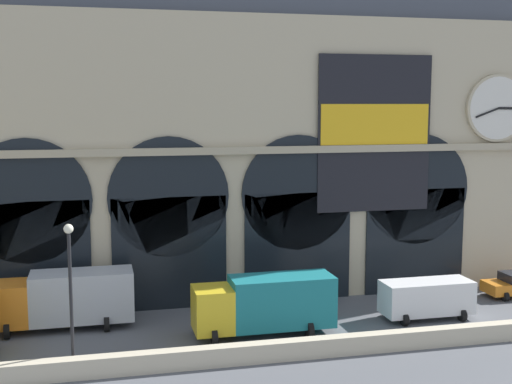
{
  "coord_description": "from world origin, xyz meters",
  "views": [
    {
      "loc": [
        -8.11,
        -34.51,
        12.23
      ],
      "look_at": [
        1.31,
        5.0,
        6.9
      ],
      "focal_mm": 47.39,
      "sensor_mm": 36.0,
      "label": 1
    }
  ],
  "objects_px": {
    "box_truck_center": "(266,303)",
    "street_lamp_quayside": "(70,278)",
    "van_mideast": "(427,297)",
    "box_truck_midwest": "(65,298)"
  },
  "relations": [
    {
      "from": "box_truck_center",
      "to": "street_lamp_quayside",
      "type": "distance_m",
      "value": 10.61
    },
    {
      "from": "box_truck_center",
      "to": "van_mideast",
      "type": "bearing_deg",
      "value": 2.66
    },
    {
      "from": "box_truck_center",
      "to": "van_mideast",
      "type": "relative_size",
      "value": 1.44
    },
    {
      "from": "van_mideast",
      "to": "street_lamp_quayside",
      "type": "xyz_separation_m",
      "value": [
        -19.46,
        -3.36,
        3.17
      ]
    },
    {
      "from": "box_truck_midwest",
      "to": "box_truck_center",
      "type": "bearing_deg",
      "value": -18.47
    },
    {
      "from": "box_truck_midwest",
      "to": "box_truck_center",
      "type": "xyz_separation_m",
      "value": [
        10.39,
        -3.47,
        0.0
      ]
    },
    {
      "from": "box_truck_center",
      "to": "street_lamp_quayside",
      "type": "height_order",
      "value": "street_lamp_quayside"
    },
    {
      "from": "box_truck_midwest",
      "to": "van_mideast",
      "type": "xyz_separation_m",
      "value": [
        20.01,
        -3.03,
        -0.45
      ]
    },
    {
      "from": "box_truck_center",
      "to": "street_lamp_quayside",
      "type": "xyz_separation_m",
      "value": [
        -9.84,
        -2.91,
        2.71
      ]
    },
    {
      "from": "van_mideast",
      "to": "street_lamp_quayside",
      "type": "height_order",
      "value": "street_lamp_quayside"
    }
  ]
}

